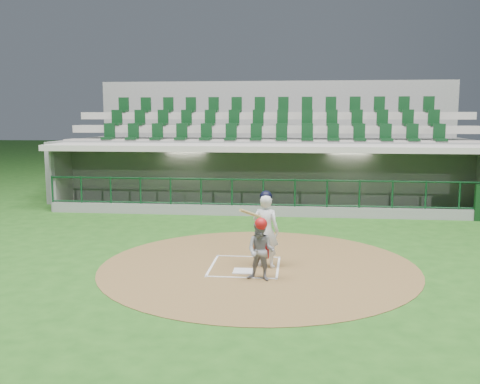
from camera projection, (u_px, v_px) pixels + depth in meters
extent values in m
plane|color=#1E4D16|center=(246.00, 263.00, 12.40)|extent=(120.00, 120.00, 0.00)
cylinder|color=brown|center=(258.00, 266.00, 12.17)|extent=(7.20, 7.20, 0.01)
cube|color=silver|center=(243.00, 271.00, 11.70)|extent=(0.43, 0.43, 0.02)
cube|color=white|center=(212.00, 265.00, 12.18)|extent=(0.05, 1.80, 0.01)
cube|color=white|center=(278.00, 267.00, 12.02)|extent=(0.05, 1.80, 0.01)
cube|color=silver|center=(248.00, 257.00, 12.93)|extent=(1.55, 0.05, 0.01)
cube|color=white|center=(241.00, 277.00, 11.26)|extent=(1.55, 0.05, 0.01)
cube|color=gray|center=(266.00, 223.00, 19.85)|extent=(15.00, 3.00, 0.10)
cube|color=slate|center=(268.00, 180.00, 21.23)|extent=(15.00, 0.20, 2.70)
cube|color=beige|center=(268.00, 175.00, 21.08)|extent=(13.50, 0.04, 0.90)
cube|color=slate|center=(71.00, 183.00, 20.46)|extent=(0.20, 3.00, 2.70)
cube|color=slate|center=(478.00, 189.00, 18.85)|extent=(0.20, 3.00, 2.70)
cube|color=#ACA59B|center=(266.00, 147.00, 19.21)|extent=(15.40, 3.50, 0.20)
cube|color=slate|center=(263.00, 212.00, 18.23)|extent=(15.00, 0.15, 0.40)
cube|color=black|center=(263.00, 166.00, 18.01)|extent=(15.00, 0.01, 0.95)
cube|color=brown|center=(267.00, 211.00, 20.85)|extent=(12.75, 0.40, 0.45)
cube|color=white|center=(185.00, 149.00, 19.79)|extent=(1.30, 0.35, 0.04)
cube|color=white|center=(350.00, 150.00, 19.15)|extent=(1.30, 0.35, 0.04)
imported|color=#AB1F12|center=(140.00, 191.00, 21.14)|extent=(1.43, 1.16, 1.93)
imported|color=maroon|center=(248.00, 196.00, 20.80)|extent=(0.93, 0.39, 1.58)
imported|color=#B51E13|center=(322.00, 198.00, 20.08)|extent=(0.83, 0.56, 1.66)
imported|color=maroon|center=(379.00, 198.00, 19.88)|extent=(1.59, 0.52, 1.71)
cube|color=slate|center=(271.00, 169.00, 22.81)|extent=(17.00, 6.50, 2.50)
cube|color=gray|center=(269.00, 144.00, 21.17)|extent=(16.60, 0.95, 0.30)
cube|color=gray|center=(270.00, 129.00, 22.03)|extent=(16.60, 0.95, 0.30)
cube|color=gray|center=(272.00, 116.00, 22.89)|extent=(16.60, 0.95, 0.30)
cube|color=slate|center=(274.00, 134.00, 25.92)|extent=(17.00, 0.25, 5.05)
imported|color=white|center=(266.00, 231.00, 11.97)|extent=(0.69, 0.54, 1.66)
sphere|color=black|center=(266.00, 197.00, 11.86)|extent=(0.28, 0.28, 0.28)
cylinder|color=tan|center=(254.00, 215.00, 11.69)|extent=(0.58, 0.79, 0.39)
imported|color=gray|center=(261.00, 251.00, 11.02)|extent=(0.70, 0.60, 1.24)
sphere|color=#AF1214|center=(261.00, 224.00, 10.94)|extent=(0.26, 0.26, 0.26)
cube|color=#AA1213|center=(261.00, 250.00, 11.17)|extent=(0.32, 0.10, 0.35)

